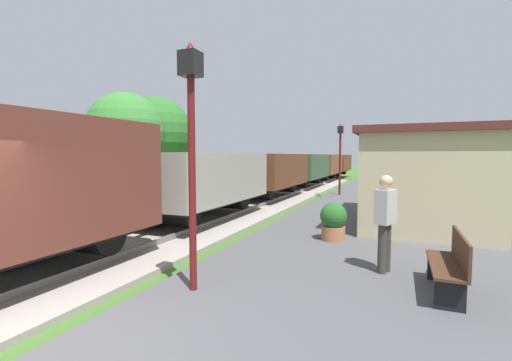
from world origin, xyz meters
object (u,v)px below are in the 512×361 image
(station_hut, at_px, (423,177))
(potted_planter, at_px, (333,221))
(person_waiting, at_px, (385,220))
(tree_trackside_far, at_px, (126,132))
(freight_train, at_px, (285,170))
(tree_field_left, at_px, (156,134))
(bench_near_hut, at_px, (451,263))
(lamp_post_far, at_px, (340,146))
(bench_down_platform, at_px, (417,193))
(lamp_post_near, at_px, (191,121))

(station_hut, distance_m, potted_planter, 3.97)
(person_waiting, distance_m, tree_trackside_far, 11.71)
(freight_train, xyz_separation_m, tree_trackside_far, (-4.45, -7.88, 1.82))
(freight_train, bearing_deg, station_hut, -48.39)
(tree_field_left, bearing_deg, freight_train, 14.65)
(bench_near_hut, xyz_separation_m, tree_field_left, (-14.48, 11.59, 2.90))
(tree_trackside_far, distance_m, tree_field_left, 6.69)
(lamp_post_far, bearing_deg, person_waiting, -77.49)
(freight_train, xyz_separation_m, bench_down_platform, (6.87, -3.14, -0.73))
(bench_near_hut, bearing_deg, station_hut, 90.66)
(station_hut, height_order, lamp_post_near, lamp_post_near)
(bench_near_hut, distance_m, lamp_post_far, 13.33)
(freight_train, bearing_deg, tree_trackside_far, -119.46)
(bench_down_platform, height_order, potted_planter, potted_planter)
(freight_train, bearing_deg, person_waiting, -65.30)
(bench_near_hut, bearing_deg, lamp_post_near, -160.51)
(tree_trackside_far, relative_size, tree_field_left, 0.84)
(freight_train, height_order, station_hut, station_hut)
(potted_planter, bearing_deg, lamp_post_far, 98.12)
(bench_near_hut, xyz_separation_m, person_waiting, (-0.94, 0.69, 0.46))
(bench_down_platform, xyz_separation_m, person_waiting, (-0.94, -9.75, 0.46))
(lamp_post_far, bearing_deg, lamp_post_near, -90.00)
(potted_planter, height_order, lamp_post_far, lamp_post_far)
(person_waiting, bearing_deg, bench_down_platform, -71.65)
(tree_field_left, bearing_deg, bench_down_platform, -4.54)
(potted_planter, distance_m, lamp_post_near, 4.69)
(person_waiting, bearing_deg, station_hut, -75.60)
(station_hut, relative_size, tree_trackside_far, 1.18)
(freight_train, bearing_deg, bench_down_platform, -24.56)
(bench_down_platform, bearing_deg, tree_field_left, 175.46)
(bench_near_hut, bearing_deg, bench_down_platform, 90.00)
(station_hut, bearing_deg, bench_down_platform, 89.14)
(freight_train, relative_size, lamp_post_far, 10.59)
(station_hut, bearing_deg, lamp_post_near, -116.13)
(freight_train, distance_m, station_hut, 10.24)
(station_hut, xyz_separation_m, potted_planter, (-2.10, -3.24, -0.93))
(freight_train, height_order, tree_field_left, tree_field_left)
(station_hut, xyz_separation_m, lamp_post_near, (-3.53, -7.19, 1.15))
(bench_near_hut, relative_size, bench_down_platform, 1.00)
(bench_near_hut, xyz_separation_m, bench_down_platform, (0.00, 10.44, 0.00))
(person_waiting, bearing_deg, tree_trackside_far, -1.91)
(bench_near_hut, height_order, tree_field_left, tree_field_left)
(lamp_post_near, bearing_deg, station_hut, 63.87)
(tree_field_left, bearing_deg, lamp_post_near, -49.77)
(tree_field_left, bearing_deg, station_hut, -21.46)
(station_hut, bearing_deg, freight_train, 131.61)
(bench_down_platform, bearing_deg, station_hut, -90.86)
(freight_train, height_order, tree_trackside_far, tree_trackside_far)
(potted_planter, xyz_separation_m, lamp_post_near, (-1.42, -3.95, 2.08))
(bench_near_hut, relative_size, potted_planter, 1.64)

